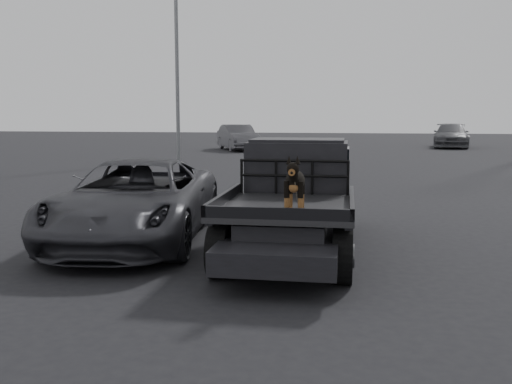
# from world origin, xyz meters

# --- Properties ---
(ground) EXTENTS (120.00, 120.00, 0.00)m
(ground) POSITION_xyz_m (0.00, 0.00, 0.00)
(ground) COLOR black
(ground) RESTS_ON ground
(flatbed_ute) EXTENTS (2.00, 5.40, 0.92)m
(flatbed_ute) POSITION_xyz_m (-0.40, 1.41, 0.46)
(flatbed_ute) COLOR black
(flatbed_ute) RESTS_ON ground
(ute_cab) EXTENTS (1.72, 1.30, 0.88)m
(ute_cab) POSITION_xyz_m (-0.40, 2.36, 1.36)
(ute_cab) COLOR black
(ute_cab) RESTS_ON flatbed_ute
(headache_rack) EXTENTS (1.80, 0.08, 0.55)m
(headache_rack) POSITION_xyz_m (-0.40, 1.61, 1.20)
(headache_rack) COLOR black
(headache_rack) RESTS_ON flatbed_ute
(dog) EXTENTS (0.32, 0.60, 0.74)m
(dog) POSITION_xyz_m (-0.22, -0.19, 1.29)
(dog) COLOR black
(dog) RESTS_ON flatbed_ute
(parked_suv) EXTENTS (2.90, 5.36, 1.43)m
(parked_suv) POSITION_xyz_m (-3.21, 1.76, 0.71)
(parked_suv) COLOR #323238
(parked_suv) RESTS_ON ground
(distant_car_a) EXTENTS (3.54, 5.02, 1.57)m
(distant_car_a) POSITION_xyz_m (-6.29, 27.07, 0.78)
(distant_car_a) COLOR #48484C
(distant_car_a) RESTS_ON ground
(distant_car_b) EXTENTS (2.99, 5.70, 1.58)m
(distant_car_b) POSITION_xyz_m (7.25, 32.13, 0.79)
(distant_car_b) COLOR #47484C
(distant_car_b) RESTS_ON ground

